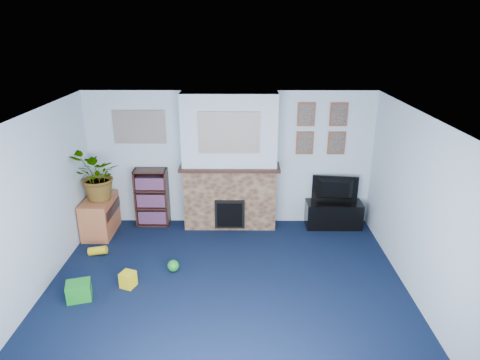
{
  "coord_description": "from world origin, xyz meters",
  "views": [
    {
      "loc": [
        0.22,
        -4.95,
        3.47
      ],
      "look_at": [
        0.18,
        0.99,
        1.27
      ],
      "focal_mm": 32.0,
      "sensor_mm": 36.0,
      "label": 1
    }
  ],
  "objects_px": {
    "tv_stand": "(333,215)",
    "bookshelf": "(152,198)",
    "sideboard": "(100,214)",
    "television": "(335,190)"
  },
  "relations": [
    {
      "from": "tv_stand",
      "to": "television",
      "type": "distance_m",
      "value": 0.47
    },
    {
      "from": "tv_stand",
      "to": "bookshelf",
      "type": "xyz_separation_m",
      "value": [
        -3.25,
        0.08,
        0.28
      ]
    },
    {
      "from": "tv_stand",
      "to": "bookshelf",
      "type": "distance_m",
      "value": 3.26
    },
    {
      "from": "tv_stand",
      "to": "television",
      "type": "relative_size",
      "value": 1.22
    },
    {
      "from": "tv_stand",
      "to": "bookshelf",
      "type": "height_order",
      "value": "bookshelf"
    },
    {
      "from": "tv_stand",
      "to": "television",
      "type": "xyz_separation_m",
      "value": [
        0.0,
        0.02,
        0.47
      ]
    },
    {
      "from": "television",
      "to": "tv_stand",
      "type": "bearing_deg",
      "value": 97.47
    },
    {
      "from": "tv_stand",
      "to": "sideboard",
      "type": "bearing_deg",
      "value": -176.09
    },
    {
      "from": "bookshelf",
      "to": "sideboard",
      "type": "relative_size",
      "value": 1.27
    },
    {
      "from": "bookshelf",
      "to": "sideboard",
      "type": "distance_m",
      "value": 0.93
    }
  ]
}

